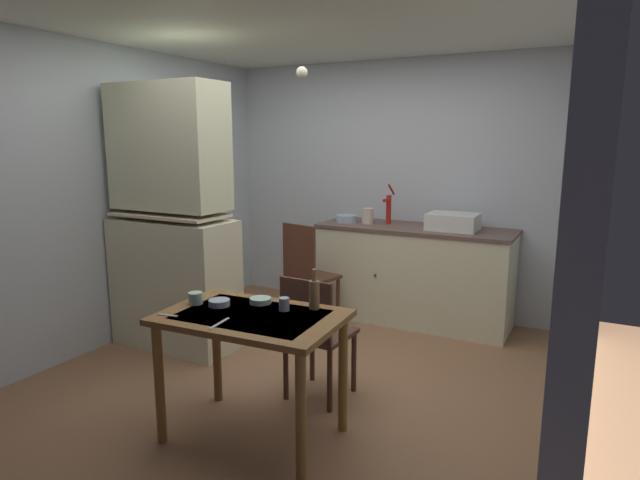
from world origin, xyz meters
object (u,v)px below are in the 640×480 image
(hutch_cabinet, at_px, (173,228))
(chair_by_counter, at_px, (307,273))
(sink_basin, at_px, (453,221))
(hand_pump, at_px, (389,207))
(glass_bottle, at_px, (314,293))
(mixing_bowl_counter, at_px, (346,219))
(teacup_cream, at_px, (195,298))
(chair_far_side, at_px, (316,333))
(serving_bowl_wide, at_px, (261,301))
(dining_table, at_px, (252,333))

(hutch_cabinet, xyz_separation_m, chair_by_counter, (0.76, 0.91, -0.49))
(sink_basin, distance_m, hand_pump, 0.65)
(hand_pump, relative_size, glass_bottle, 1.63)
(chair_by_counter, bearing_deg, mixing_bowl_counter, 77.25)
(mixing_bowl_counter, bearing_deg, teacup_cream, -87.62)
(mixing_bowl_counter, height_order, chair_far_side, mixing_bowl_counter)
(hutch_cabinet, distance_m, serving_bowl_wide, 1.51)
(serving_bowl_wide, distance_m, glass_bottle, 0.35)
(mixing_bowl_counter, bearing_deg, dining_table, -77.85)
(sink_basin, distance_m, teacup_cream, 2.59)
(chair_by_counter, xyz_separation_m, glass_bottle, (0.91, -1.53, 0.33))
(sink_basin, distance_m, chair_by_counter, 1.41)
(dining_table, bearing_deg, mixing_bowl_counter, 102.15)
(teacup_cream, bearing_deg, glass_bottle, 20.61)
(sink_basin, distance_m, glass_bottle, 2.17)
(dining_table, relative_size, chair_by_counter, 1.08)
(mixing_bowl_counter, relative_size, chair_by_counter, 0.21)
(hutch_cabinet, distance_m, chair_by_counter, 1.29)
(chair_far_side, xyz_separation_m, chair_by_counter, (-0.74, 1.21, 0.05))
(dining_table, bearing_deg, chair_by_counter, 109.57)
(chair_by_counter, bearing_deg, hand_pump, 51.34)
(dining_table, height_order, chair_by_counter, chair_by_counter)
(teacup_cream, bearing_deg, chair_by_counter, 97.22)
(sink_basin, xyz_separation_m, dining_table, (-0.54, -2.40, -0.36))
(mixing_bowl_counter, bearing_deg, glass_bottle, -69.67)
(sink_basin, relative_size, mixing_bowl_counter, 2.14)
(chair_by_counter, distance_m, glass_bottle, 1.81)
(chair_by_counter, bearing_deg, chair_far_side, -58.56)
(sink_basin, height_order, glass_bottle, sink_basin)
(serving_bowl_wide, relative_size, teacup_cream, 1.54)
(dining_table, xyz_separation_m, glass_bottle, (0.27, 0.26, 0.21))
(hand_pump, distance_m, mixing_bowl_counter, 0.43)
(hutch_cabinet, bearing_deg, sink_basin, 38.41)
(serving_bowl_wide, bearing_deg, sink_basin, 74.66)
(dining_table, bearing_deg, glass_bottle, 43.47)
(sink_basin, height_order, serving_bowl_wide, sink_basin)
(mixing_bowl_counter, bearing_deg, chair_by_counter, -102.75)
(hand_pump, xyz_separation_m, teacup_cream, (-0.30, -2.45, -0.30))
(dining_table, distance_m, teacup_cream, 0.44)
(hutch_cabinet, height_order, dining_table, hutch_cabinet)
(mixing_bowl_counter, height_order, glass_bottle, same)
(hutch_cabinet, relative_size, chair_by_counter, 2.21)
(sink_basin, relative_size, teacup_cream, 5.17)
(chair_far_side, height_order, teacup_cream, chair_far_side)
(sink_basin, bearing_deg, dining_table, -102.55)
(hutch_cabinet, bearing_deg, glass_bottle, -20.36)
(teacup_cream, bearing_deg, chair_far_side, 48.11)
(hand_pump, height_order, chair_by_counter, hand_pump)
(dining_table, bearing_deg, hand_pump, 92.46)
(sink_basin, height_order, chair_by_counter, sink_basin)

